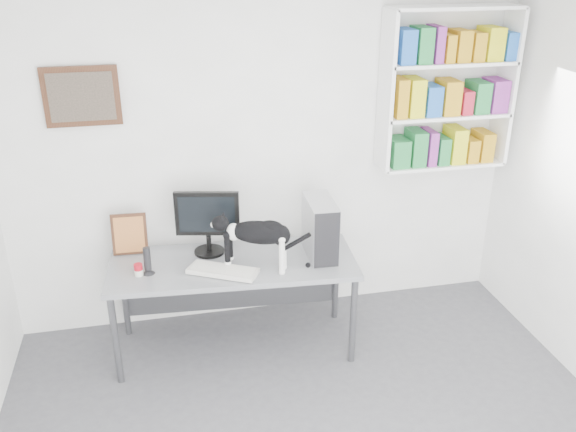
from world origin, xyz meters
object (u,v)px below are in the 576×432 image
at_px(pc_tower, 320,228).
at_px(soup_can, 138,270).
at_px(monitor, 208,222).
at_px(cat, 258,245).
at_px(bookshelf, 447,89).
at_px(keyboard, 223,271).
at_px(desk, 235,305).
at_px(leaning_print, 129,233).
at_px(speaker, 147,260).

xyz_separation_m(pc_tower, soup_can, (-1.32, -0.04, -0.17)).
relative_size(monitor, soup_can, 5.68).
relative_size(soup_can, cat, 0.14).
height_order(bookshelf, keyboard, bookshelf).
xyz_separation_m(desk, leaning_print, (-0.73, 0.31, 0.53)).
xyz_separation_m(speaker, soup_can, (-0.07, -0.02, -0.06)).
bearing_deg(monitor, leaning_print, 179.74).
distance_m(speaker, cat, 0.78).
distance_m(desk, leaning_print, 0.95).
bearing_deg(monitor, pc_tower, -1.48).
relative_size(monitor, speaker, 2.42).
xyz_separation_m(monitor, pc_tower, (0.80, -0.20, -0.04)).
relative_size(bookshelf, speaker, 5.97).
distance_m(speaker, leaning_print, 0.38).
distance_m(leaning_print, soup_can, 0.39).
bearing_deg(bookshelf, desk, -167.89).
height_order(monitor, keyboard, monitor).
bearing_deg(leaning_print, soup_can, -78.24).
height_order(desk, leaning_print, leaning_print).
height_order(bookshelf, speaker, bookshelf).
xyz_separation_m(desk, keyboard, (-0.09, -0.15, 0.39)).
bearing_deg(leaning_print, desk, -20.14).
relative_size(desk, leaning_print, 5.60).
height_order(leaning_print, cat, cat).
height_order(speaker, soup_can, speaker).
height_order(pc_tower, leaning_print, pc_tower).
bearing_deg(monitor, keyboard, -66.96).
bearing_deg(bookshelf, soup_can, -169.83).
bearing_deg(monitor, speaker, -140.99).
bearing_deg(desk, pc_tower, 3.01).
distance_m(bookshelf, speaker, 2.59).
xyz_separation_m(desk, pc_tower, (0.65, -0.01, 0.59)).
bearing_deg(desk, cat, -37.83).
relative_size(pc_tower, soup_can, 4.87).
relative_size(desk, speaker, 8.63).
xyz_separation_m(bookshelf, soup_can, (-2.42, -0.43, -1.06)).
distance_m(bookshelf, desk, 2.32).
relative_size(leaning_print, cat, 0.50).
bearing_deg(keyboard, soup_can, -160.88).
bearing_deg(cat, monitor, 155.57).
bearing_deg(cat, desk, 159.82).
height_order(keyboard, speaker, speaker).
relative_size(speaker, cat, 0.33).
bearing_deg(leaning_print, keyboard, -32.93).
bearing_deg(monitor, soup_can, -142.63).
bearing_deg(cat, speaker, -165.79).
relative_size(keyboard, leaning_print, 1.53).
distance_m(soup_can, cat, 0.85).
bearing_deg(speaker, soup_can, -166.35).
bearing_deg(soup_can, pc_tower, 1.95).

